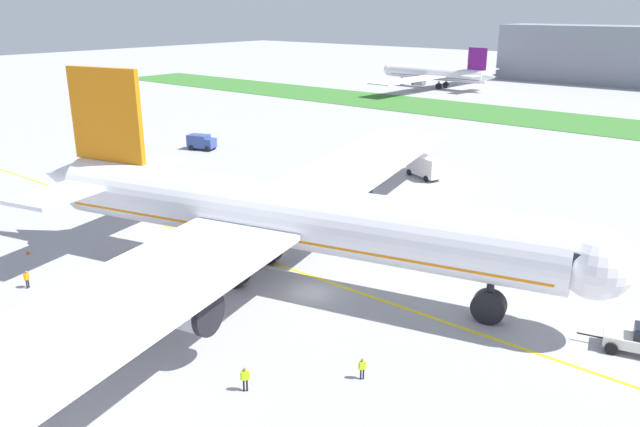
# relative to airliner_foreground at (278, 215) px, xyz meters

# --- Properties ---
(ground_plane) EXTENTS (600.00, 600.00, 0.00)m
(ground_plane) POSITION_rel_airliner_foreground_xyz_m (4.01, -0.35, -6.23)
(ground_plane) COLOR #9E9EA3
(ground_plane) RESTS_ON ground
(apron_taxi_line) EXTENTS (280.00, 0.36, 0.01)m
(apron_taxi_line) POSITION_rel_airliner_foreground_xyz_m (4.01, 2.40, -6.23)
(apron_taxi_line) COLOR yellow
(apron_taxi_line) RESTS_ON ground
(grass_median_strip) EXTENTS (320.00, 24.00, 0.10)m
(grass_median_strip) POSITION_rel_airliner_foreground_xyz_m (4.01, 99.84, -6.18)
(grass_median_strip) COLOR #38722D
(grass_median_strip) RESTS_ON ground
(airliner_foreground) EXTENTS (56.36, 90.90, 18.36)m
(airliner_foreground) POSITION_rel_airliner_foreground_xyz_m (0.00, 0.00, 0.00)
(airliner_foreground) COLOR white
(airliner_foreground) RESTS_ON ground
(pushback_tug) EXTENTS (6.01, 3.28, 2.16)m
(pushback_tug) POSITION_rel_airliner_foreground_xyz_m (28.58, 7.14, -5.25)
(pushback_tug) COLOR white
(pushback_tug) RESTS_ON ground
(ground_crew_wingwalker_port) EXTENTS (0.38, 0.56, 1.68)m
(ground_crew_wingwalker_port) POSITION_rel_airliner_foreground_xyz_m (-16.09, -15.65, -5.22)
(ground_crew_wingwalker_port) COLOR black
(ground_crew_wingwalker_port) RESTS_ON ground
(ground_crew_marshaller_front) EXTENTS (0.49, 0.52, 1.75)m
(ground_crew_marshaller_front) POSITION_rel_airliner_foreground_xyz_m (10.24, -14.27, -5.17)
(ground_crew_marshaller_front) COLOR black
(ground_crew_marshaller_front) RESTS_ON ground
(ground_crew_wingwalker_starboard) EXTENTS (0.44, 0.47, 1.57)m
(ground_crew_wingwalker_starboard) POSITION_rel_airliner_foreground_xyz_m (15.32, -8.32, -5.28)
(ground_crew_wingwalker_starboard) COLOR black
(ground_crew_wingwalker_starboard) RESTS_ON ground
(traffic_cone_near_nose) EXTENTS (0.36, 0.36, 0.58)m
(traffic_cone_near_nose) POSITION_rel_airliner_foreground_xyz_m (-23.97, -11.74, -5.95)
(traffic_cone_near_nose) COLOR #F2590C
(traffic_cone_near_nose) RESTS_ON ground
(service_truck_baggage_loader) EXTENTS (5.25, 3.88, 2.60)m
(service_truck_baggage_loader) POSITION_rel_airliner_foreground_xyz_m (-47.80, 31.26, -4.81)
(service_truck_baggage_loader) COLOR #33478C
(service_truck_baggage_loader) RESTS_ON ground
(service_truck_fuel_bowser) EXTENTS (6.49, 4.22, 3.23)m
(service_truck_fuel_bowser) POSITION_rel_airliner_foreground_xyz_m (-7.92, 39.46, -4.54)
(service_truck_fuel_bowser) COLOR white
(service_truck_fuel_bowser) RESTS_ON ground
(parked_airliner_far_left) EXTENTS (39.40, 62.75, 12.56)m
(parked_airliner_far_left) POSITION_rel_airliner_foreground_xyz_m (-58.85, 133.52, -1.97)
(parked_airliner_far_left) COLOR white
(parked_airliner_far_left) RESTS_ON ground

